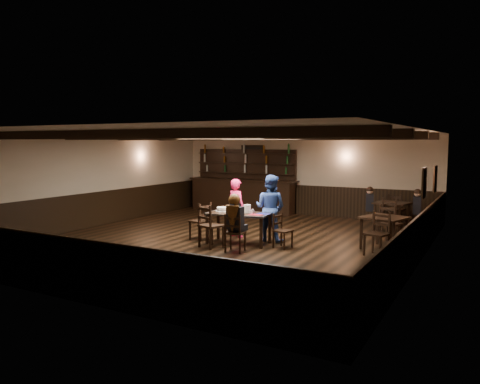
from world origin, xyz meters
The scene contains 25 objects.
ground centered at (0.00, 0.00, 0.00)m, with size 10.00×10.00×0.00m, color black.
room_shell centered at (0.01, 0.04, 1.75)m, with size 9.02×10.02×2.71m.
dining_table centered at (0.38, -0.14, 0.67)m, with size 1.58×0.92×0.75m.
chair_near_left centered at (0.00, -0.90, 0.60)m, with size 0.60×0.58×1.03m.
chair_near_right centered at (0.74, -0.99, 0.50)m, with size 0.45×0.44×0.86m.
chair_end_left centered at (-0.61, -0.22, 0.55)m, with size 0.49×0.51×0.95m.
chair_end_right centered at (1.44, -0.04, 0.47)m, with size 0.42×0.44×0.81m.
chair_far_pushed centered at (-0.49, 1.17, 0.45)m, with size 0.44×0.43×0.77m.
woman_pink centered at (-0.08, 0.57, 0.76)m, with size 0.55×0.36×1.51m, color #FF2656.
man_blue centered at (0.91, 0.51, 0.83)m, with size 0.80×0.62×1.65m, color navy.
seated_person centered at (0.73, -0.94, 0.86)m, with size 0.36×0.54×0.88m.
cake centered at (-0.11, -0.10, 0.80)m, with size 0.34×0.34×0.11m.
plate_stack_a centered at (0.38, -0.18, 0.82)m, with size 0.15×0.15×0.14m, color white.
plate_stack_b centered at (0.56, -0.04, 0.85)m, with size 0.17×0.17×0.20m, color white.
tea_light centered at (0.38, 0.01, 0.78)m, with size 0.04×0.04×0.06m.
salt_shaker centered at (0.74, -0.18, 0.80)m, with size 0.04×0.04×0.10m, color silver.
pepper_shaker centered at (0.79, -0.15, 0.80)m, with size 0.04×0.04×0.10m, color #A5A8AD.
drink_glass centered at (0.68, 0.01, 0.80)m, with size 0.06×0.06×0.09m, color silver.
menu_red centered at (0.87, -0.19, 0.75)m, with size 0.31×0.22×0.00m, color maroon.
menu_blue centered at (0.96, 0.02, 0.75)m, with size 0.30×0.21×0.00m, color #111457.
bar_counter centered at (-2.14, 4.72, 0.73)m, with size 4.08×0.70×2.20m.
back_table_a centered at (3.58, 0.96, 0.65)m, with size 1.11×1.11×0.75m.
back_table_b centered at (3.21, 3.73, 0.65)m, with size 1.01×1.01×0.75m.
bg_patron_left centered at (2.59, 3.70, 0.82)m, with size 0.29×0.38×0.71m.
bg_patron_right centered at (3.89, 3.72, 0.82)m, with size 0.25×0.36×0.70m.
Camera 1 is at (5.81, -9.88, 2.44)m, focal length 35.00 mm.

